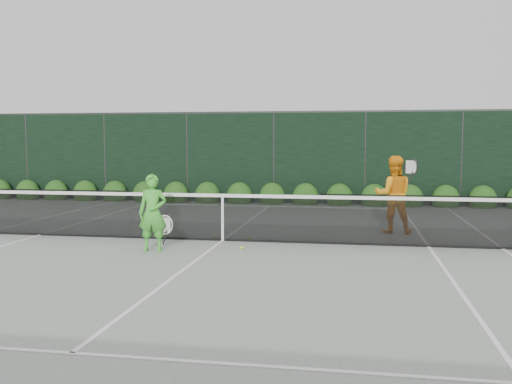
# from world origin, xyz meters

# --- Properties ---
(ground) EXTENTS (80.00, 80.00, 0.00)m
(ground) POSITION_xyz_m (0.00, 0.00, 0.00)
(ground) COLOR gray
(ground) RESTS_ON ground
(tennis_net) EXTENTS (12.90, 0.10, 1.07)m
(tennis_net) POSITION_xyz_m (-0.02, 0.00, 0.53)
(tennis_net) COLOR black
(tennis_net) RESTS_ON ground
(player_woman) EXTENTS (0.63, 0.40, 1.44)m
(player_woman) POSITION_xyz_m (-1.04, -1.27, 0.72)
(player_woman) COLOR green
(player_woman) RESTS_ON ground
(player_man) EXTENTS (0.94, 0.71, 1.74)m
(player_man) POSITION_xyz_m (3.53, 1.66, 0.87)
(player_man) COLOR orange
(player_man) RESTS_ON ground
(court_lines) EXTENTS (11.03, 23.83, 0.01)m
(court_lines) POSITION_xyz_m (0.00, 0.00, 0.01)
(court_lines) COLOR white
(court_lines) RESTS_ON ground
(windscreen_fence) EXTENTS (32.00, 21.07, 3.06)m
(windscreen_fence) POSITION_xyz_m (0.00, -2.71, 1.51)
(windscreen_fence) COLOR black
(windscreen_fence) RESTS_ON ground
(hedge_row) EXTENTS (31.66, 0.65, 0.94)m
(hedge_row) POSITION_xyz_m (-0.00, 7.15, 0.23)
(hedge_row) COLOR #15370F
(hedge_row) RESTS_ON ground
(tennis_balls) EXTENTS (0.87, 1.19, 0.07)m
(tennis_balls) POSITION_xyz_m (0.30, -0.16, 0.03)
(tennis_balls) COLOR #C6EC34
(tennis_balls) RESTS_ON ground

